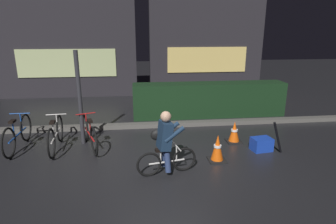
# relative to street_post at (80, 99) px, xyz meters

# --- Properties ---
(ground_plane) EXTENTS (40.00, 40.00, 0.00)m
(ground_plane) POSITION_rel_street_post_xyz_m (1.81, -1.20, -1.11)
(ground_plane) COLOR black
(sidewalk_curb) EXTENTS (12.00, 0.24, 0.12)m
(sidewalk_curb) POSITION_rel_street_post_xyz_m (1.81, 1.00, -1.05)
(sidewalk_curb) COLOR #56544F
(sidewalk_curb) RESTS_ON ground
(hedge_row) EXTENTS (4.80, 0.70, 1.07)m
(hedge_row) POSITION_rel_street_post_xyz_m (3.61, 1.90, -0.58)
(hedge_row) COLOR black
(hedge_row) RESTS_ON ground
(storefront_left) EXTENTS (5.47, 0.54, 4.75)m
(storefront_left) POSITION_rel_street_post_xyz_m (-1.39, 5.30, 1.25)
(storefront_left) COLOR #262328
(storefront_left) RESTS_ON ground
(storefront_right) EXTENTS (5.05, 0.54, 4.68)m
(storefront_right) POSITION_rel_street_post_xyz_m (4.48, 6.00, 1.21)
(storefront_right) COLOR #262328
(storefront_right) RESTS_ON ground
(street_post) EXTENTS (0.10, 0.10, 2.23)m
(street_post) POSITION_rel_street_post_xyz_m (0.00, 0.00, 0.00)
(street_post) COLOR #2D2D33
(street_post) RESTS_ON ground
(parked_bike_leftmost) EXTENTS (0.46, 1.69, 0.78)m
(parked_bike_leftmost) POSITION_rel_street_post_xyz_m (-1.43, -0.15, -0.76)
(parked_bike_leftmost) COLOR black
(parked_bike_leftmost) RESTS_ON ground
(parked_bike_left_mid) EXTENTS (0.46, 1.66, 0.76)m
(parked_bike_left_mid) POSITION_rel_street_post_xyz_m (-0.55, -0.27, -0.77)
(parked_bike_left_mid) COLOR black
(parked_bike_left_mid) RESTS_ON ground
(parked_bike_center_left) EXTENTS (0.62, 1.58, 0.76)m
(parked_bike_center_left) POSITION_rel_street_post_xyz_m (0.20, -0.27, -0.77)
(parked_bike_center_left) COLOR black
(parked_bike_center_left) RESTS_ON ground
(traffic_cone_near) EXTENTS (0.36, 0.36, 0.58)m
(traffic_cone_near) POSITION_rel_street_post_xyz_m (2.97, -1.30, -0.84)
(traffic_cone_near) COLOR black
(traffic_cone_near) RESTS_ON ground
(traffic_cone_far) EXTENTS (0.36, 0.36, 0.53)m
(traffic_cone_far) POSITION_rel_street_post_xyz_m (3.67, -0.34, -0.86)
(traffic_cone_far) COLOR black
(traffic_cone_far) RESTS_ON ground
(blue_crate) EXTENTS (0.48, 0.38, 0.30)m
(blue_crate) POSITION_rel_street_post_xyz_m (4.13, -0.90, -0.96)
(blue_crate) COLOR #193DB7
(blue_crate) RESTS_ON ground
(cyclist) EXTENTS (1.17, 0.50, 1.25)m
(cyclist) POSITION_rel_street_post_xyz_m (1.83, -1.71, -0.49)
(cyclist) COLOR black
(cyclist) RESTS_ON ground
(closed_umbrella) EXTENTS (0.38, 0.24, 0.79)m
(closed_umbrella) POSITION_rel_street_post_xyz_m (4.36, -1.15, -0.72)
(closed_umbrella) COLOR black
(closed_umbrella) RESTS_ON ground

